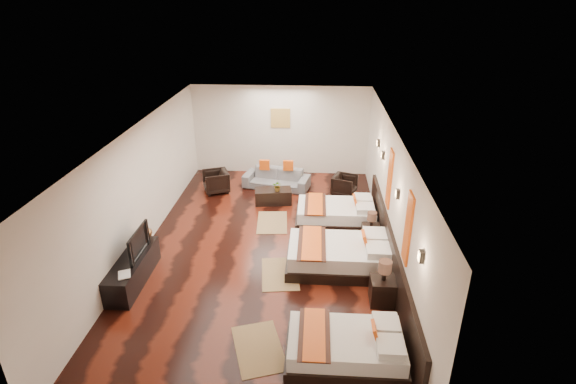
# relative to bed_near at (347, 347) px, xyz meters

# --- Properties ---
(floor) EXTENTS (5.50, 9.50, 0.01)m
(floor) POSITION_rel_bed_near_xyz_m (-1.69, 3.21, -0.25)
(floor) COLOR black
(floor) RESTS_ON ground
(ceiling) EXTENTS (5.50, 9.50, 0.01)m
(ceiling) POSITION_rel_bed_near_xyz_m (-1.69, 3.21, 2.55)
(ceiling) COLOR white
(ceiling) RESTS_ON floor
(back_wall) EXTENTS (5.50, 0.01, 2.80)m
(back_wall) POSITION_rel_bed_near_xyz_m (-1.69, 7.96, 1.15)
(back_wall) COLOR silver
(back_wall) RESTS_ON floor
(left_wall) EXTENTS (0.01, 9.50, 2.80)m
(left_wall) POSITION_rel_bed_near_xyz_m (-4.44, 3.21, 1.15)
(left_wall) COLOR silver
(left_wall) RESTS_ON floor
(right_wall) EXTENTS (0.01, 9.50, 2.80)m
(right_wall) POSITION_rel_bed_near_xyz_m (1.06, 3.21, 1.15)
(right_wall) COLOR silver
(right_wall) RESTS_ON floor
(headboard_panel) EXTENTS (0.08, 6.60, 0.90)m
(headboard_panel) POSITION_rel_bed_near_xyz_m (1.02, 2.41, 0.20)
(headboard_panel) COLOR black
(headboard_panel) RESTS_ON floor
(bed_near) EXTENTS (1.90, 1.19, 0.72)m
(bed_near) POSITION_rel_bed_near_xyz_m (0.00, 0.00, 0.00)
(bed_near) COLOR black
(bed_near) RESTS_ON floor
(bed_mid) EXTENTS (2.22, 1.40, 0.85)m
(bed_mid) POSITION_rel_bed_near_xyz_m (0.00, 2.62, 0.04)
(bed_mid) COLOR black
(bed_mid) RESTS_ON floor
(bed_far) EXTENTS (2.01, 1.26, 0.77)m
(bed_far) POSITION_rel_bed_near_xyz_m (0.00, 4.61, 0.01)
(bed_far) COLOR black
(bed_far) RESTS_ON floor
(nightstand_a) EXTENTS (0.46, 0.46, 0.92)m
(nightstand_a) POSITION_rel_bed_near_xyz_m (0.75, 1.48, 0.07)
(nightstand_a) COLOR black
(nightstand_a) RESTS_ON floor
(nightstand_b) EXTENTS (0.41, 0.41, 0.80)m
(nightstand_b) POSITION_rel_bed_near_xyz_m (0.75, 3.66, 0.03)
(nightstand_b) COLOR black
(nightstand_b) RESTS_ON floor
(jute_mat_near) EXTENTS (1.09, 1.37, 0.01)m
(jute_mat_near) POSITION_rel_bed_near_xyz_m (-1.44, 0.13, -0.24)
(jute_mat_near) COLOR olive
(jute_mat_near) RESTS_ON floor
(jute_mat_mid) EXTENTS (0.89, 1.28, 0.01)m
(jute_mat_mid) POSITION_rel_bed_near_xyz_m (-1.25, 2.26, -0.24)
(jute_mat_mid) COLOR olive
(jute_mat_mid) RESTS_ON floor
(jute_mat_far) EXTENTS (0.84, 1.25, 0.01)m
(jute_mat_far) POSITION_rel_bed_near_xyz_m (-1.64, 4.50, -0.24)
(jute_mat_far) COLOR olive
(jute_mat_far) RESTS_ON floor
(tv_console) EXTENTS (0.50, 1.80, 0.55)m
(tv_console) POSITION_rel_bed_near_xyz_m (-4.19, 1.81, 0.03)
(tv_console) COLOR black
(tv_console) RESTS_ON floor
(tv) EXTENTS (0.13, 0.97, 0.56)m
(tv) POSITION_rel_bed_near_xyz_m (-4.14, 1.97, 0.58)
(tv) COLOR black
(tv) RESTS_ON tv_console
(book) EXTENTS (0.32, 0.36, 0.03)m
(book) POSITION_rel_bed_near_xyz_m (-4.19, 1.20, 0.32)
(book) COLOR black
(book) RESTS_ON tv_console
(figurine) EXTENTS (0.38, 0.38, 0.34)m
(figurine) POSITION_rel_bed_near_xyz_m (-4.19, 2.62, 0.47)
(figurine) COLOR brown
(figurine) RESTS_ON tv_console
(sofa) EXTENTS (2.05, 1.15, 0.57)m
(sofa) POSITION_rel_bed_near_xyz_m (-1.72, 6.71, 0.04)
(sofa) COLOR slate
(sofa) RESTS_ON floor
(armchair_left) EXTENTS (0.91, 0.90, 0.64)m
(armchair_left) POSITION_rel_bed_near_xyz_m (-3.46, 6.30, 0.07)
(armchair_left) COLOR black
(armchair_left) RESTS_ON floor
(armchair_right) EXTENTS (0.82, 0.81, 0.58)m
(armchair_right) POSITION_rel_bed_near_xyz_m (0.28, 6.35, 0.04)
(armchair_right) COLOR black
(armchair_right) RESTS_ON floor
(coffee_table) EXTENTS (1.06, 0.63, 0.40)m
(coffee_table) POSITION_rel_bed_near_xyz_m (-1.72, 5.66, -0.05)
(coffee_table) COLOR black
(coffee_table) RESTS_ON floor
(table_plant) EXTENTS (0.29, 0.26, 0.29)m
(table_plant) POSITION_rel_bed_near_xyz_m (-1.59, 5.58, 0.30)
(table_plant) COLOR #246020
(table_plant) RESTS_ON coffee_table
(orange_panel_a) EXTENTS (0.04, 0.40, 1.30)m
(orange_panel_a) POSITION_rel_bed_near_xyz_m (1.04, 1.31, 1.45)
(orange_panel_a) COLOR #D86014
(orange_panel_a) RESTS_ON right_wall
(orange_panel_b) EXTENTS (0.04, 0.40, 1.30)m
(orange_panel_b) POSITION_rel_bed_near_xyz_m (1.04, 3.51, 1.45)
(orange_panel_b) COLOR #D86014
(orange_panel_b) RESTS_ON right_wall
(sconce_near) EXTENTS (0.07, 0.12, 0.18)m
(sconce_near) POSITION_rel_bed_near_xyz_m (1.01, 0.21, 1.60)
(sconce_near) COLOR black
(sconce_near) RESTS_ON right_wall
(sconce_mid) EXTENTS (0.07, 0.12, 0.18)m
(sconce_mid) POSITION_rel_bed_near_xyz_m (1.01, 2.41, 1.60)
(sconce_mid) COLOR black
(sconce_mid) RESTS_ON right_wall
(sconce_far) EXTENTS (0.07, 0.12, 0.18)m
(sconce_far) POSITION_rel_bed_near_xyz_m (1.01, 4.61, 1.60)
(sconce_far) COLOR black
(sconce_far) RESTS_ON right_wall
(sconce_lounge) EXTENTS (0.07, 0.12, 0.18)m
(sconce_lounge) POSITION_rel_bed_near_xyz_m (1.01, 5.51, 1.60)
(sconce_lounge) COLOR black
(sconce_lounge) RESTS_ON right_wall
(gold_artwork) EXTENTS (0.60, 0.04, 0.60)m
(gold_artwork) POSITION_rel_bed_near_xyz_m (-1.69, 7.94, 1.55)
(gold_artwork) COLOR #AD873F
(gold_artwork) RESTS_ON back_wall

